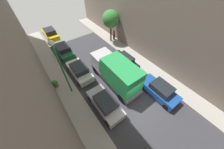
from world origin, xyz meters
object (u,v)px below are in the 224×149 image
parked_car_right_2 (124,61)px  street_tree_1 (111,19)px  pedestrian (114,34)px  parked_car_left_5 (50,34)px  parked_car_right_1 (160,90)px  lamp_post (60,64)px  parked_car_left_3 (79,71)px  potted_plant_2 (55,83)px  parked_car_left_4 (64,50)px  parked_car_left_2 (105,104)px  delivery_truck (116,72)px

parked_car_right_2 → street_tree_1: (2.11, 5.69, 2.96)m
pedestrian → street_tree_1: bearing=-176.5°
parked_car_left_5 → parked_car_right_2: size_ratio=1.00×
street_tree_1 → parked_car_left_5: bearing=136.4°
parked_car_right_1 → lamp_post: bearing=141.4°
parked_car_left_3 → lamp_post: (-1.90, -1.75, 3.47)m
parked_car_left_5 → pedestrian: pedestrian is taller
parked_car_right_1 → pedestrian: bearing=76.4°
parked_car_right_1 → pedestrian: 11.76m
parked_car_left_3 → potted_plant_2: bearing=-178.5°
parked_car_right_2 → lamp_post: 8.08m
parked_car_left_4 → parked_car_left_5: 5.89m
parked_car_left_2 → parked_car_right_2: same height
parked_car_left_2 → parked_car_left_5: 16.42m
parked_car_left_3 → pedestrian: 9.03m
parked_car_left_2 → parked_car_left_4: 10.54m
parked_car_left_2 → parked_car_right_2: 6.47m
parked_car_left_5 → street_tree_1: bearing=-43.6°
parked_car_right_1 → delivery_truck: bearing=124.4°
parked_car_left_2 → parked_car_right_2: (5.40, 3.57, 0.00)m
parked_car_right_1 → street_tree_1: street_tree_1 is taller
parked_car_right_1 → parked_car_left_3: bearing=125.5°
parked_car_left_3 → delivery_truck: 4.65m
parked_car_left_5 → parked_car_right_1: size_ratio=1.00×
parked_car_left_2 → delivery_truck: (2.70, 1.83, 1.07)m
pedestrian → street_tree_1: size_ratio=0.36×
parked_car_right_2 → parked_car_right_1: bearing=-90.0°
lamp_post → parked_car_left_3: bearing=42.7°
parked_car_left_5 → parked_car_right_1: 19.31m
parked_car_left_5 → potted_plant_2: bearing=-105.2°
parked_car_left_3 → street_tree_1: 8.92m
pedestrian → parked_car_right_2: bearing=-115.8°
parked_car_left_5 → delivery_truck: size_ratio=0.64×
parked_car_left_5 → pedestrian: size_ratio=2.44×
parked_car_right_2 → lamp_post: size_ratio=0.67×
parked_car_right_1 → parked_car_right_2: bearing=90.0°
parked_car_left_4 → potted_plant_2: parked_car_left_4 is taller
parked_car_right_2 → pedestrian: (2.77, 5.73, 0.35)m
parked_car_left_2 → potted_plant_2: size_ratio=4.72×
parked_car_left_5 → parked_car_right_2: bearing=-67.2°
delivery_truck → potted_plant_2: size_ratio=7.41×
parked_car_left_3 → delivery_truck: (2.70, -3.63, 1.07)m
parked_car_left_4 → parked_car_right_2: 8.81m
parked_car_left_2 → parked_car_right_1: size_ratio=1.00×
parked_car_left_3 → lamp_post: bearing=-137.3°
street_tree_1 → potted_plant_2: size_ratio=5.37×
parked_car_left_3 → delivery_truck: bearing=-53.4°
parked_car_left_2 → parked_car_right_2: bearing=33.5°
pedestrian → parked_car_left_5: bearing=138.9°
parked_car_left_4 → street_tree_1: 8.17m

